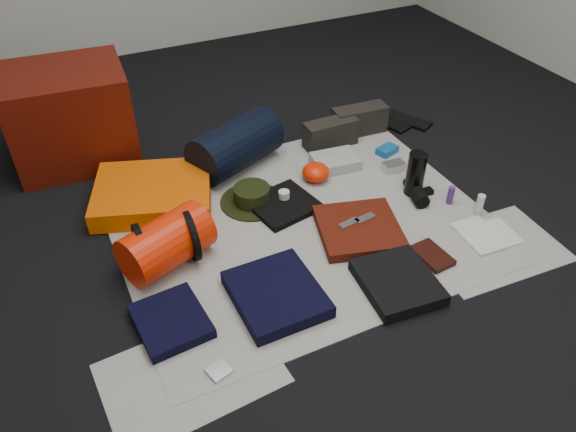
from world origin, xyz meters
name	(u,v)px	position (x,y,z in m)	size (l,w,h in m)	color
floor	(302,225)	(0.00, 0.00, -0.01)	(4.50, 4.50, 0.02)	black
newspaper_mat	(302,223)	(0.00, 0.00, 0.00)	(1.60, 1.30, 0.01)	beige
newspaper_sheet_front_left	(191,373)	(-0.70, -0.55, 0.00)	(0.58, 0.40, 0.00)	beige
newspaper_sheet_front_right	(492,248)	(0.65, -0.50, 0.00)	(0.58, 0.40, 0.00)	beige
red_cabinet	(71,116)	(-0.79, 1.00, 0.24)	(0.57, 0.48, 0.48)	#541006
sleeping_pad	(153,193)	(-0.55, 0.44, 0.05)	(0.53, 0.43, 0.10)	#ED5A02
stuff_sack	(166,243)	(-0.61, 0.01, 0.11)	(0.21, 0.21, 0.36)	red
sack_strap_left	(142,250)	(-0.71, 0.01, 0.11)	(0.22, 0.22, 0.03)	black
sack_strap_right	(190,235)	(-0.51, 0.01, 0.11)	(0.22, 0.22, 0.03)	black
navy_duffel	(235,146)	(-0.10, 0.55, 0.13)	(0.24, 0.24, 0.46)	black
boonie_brim	(252,201)	(-0.14, 0.24, 0.01)	(0.30, 0.30, 0.01)	black
boonie_crown	(252,194)	(-0.14, 0.24, 0.05)	(0.17, 0.17, 0.07)	black
hiking_boot_left	(330,133)	(0.43, 0.53, 0.08)	(0.29, 0.11, 0.14)	black
hiking_boot_right	(360,120)	(0.65, 0.58, 0.08)	(0.30, 0.11, 0.15)	black
flip_flop_left	(387,122)	(0.85, 0.60, 0.01)	(0.10, 0.27, 0.01)	black
flip_flop_right	(406,120)	(0.97, 0.58, 0.01)	(0.11, 0.29, 0.02)	black
trousers_navy_a	(171,321)	(-0.70, -0.32, 0.03)	(0.24, 0.27, 0.04)	black
trousers_navy_b	(276,294)	(-0.30, -0.37, 0.03)	(0.32, 0.36, 0.06)	black
trousers_charcoal	(398,282)	(0.16, -0.51, 0.03)	(0.28, 0.32, 0.05)	black
black_tshirt	(283,205)	(-0.03, 0.14, 0.02)	(0.28, 0.26, 0.03)	black
red_shirt	(359,229)	(0.19, -0.17, 0.03)	(0.34, 0.34, 0.05)	#4E1408
orange_stuff_sack	(316,172)	(0.21, 0.27, 0.05)	(0.14, 0.14, 0.09)	red
first_aid_pouch	(335,161)	(0.36, 0.34, 0.03)	(0.23, 0.17, 0.06)	#969E96
water_bottle	(416,174)	(0.58, -0.02, 0.11)	(0.09, 0.09, 0.22)	black
speaker	(416,192)	(0.57, -0.07, 0.04)	(0.07, 0.07, 0.18)	black
compact_camera	(393,166)	(0.60, 0.18, 0.03)	(0.11, 0.07, 0.04)	silver
cyan_case	(387,150)	(0.67, 0.33, 0.02)	(0.11, 0.07, 0.04)	#0E5690
toiletry_purple	(451,195)	(0.69, -0.17, 0.05)	(0.03, 0.03, 0.09)	#472371
toiletry_clear	(480,205)	(0.75, -0.29, 0.06)	(0.03, 0.03, 0.10)	silver
paperback_book	(432,256)	(0.38, -0.44, 0.02)	(0.11, 0.17, 0.02)	black
map_booklet	(479,235)	(0.65, -0.42, 0.01)	(0.15, 0.22, 0.01)	silver
map_printout	(498,233)	(0.74, -0.44, 0.01)	(0.14, 0.18, 0.01)	silver
sunglasses	(423,192)	(0.61, -0.06, 0.02)	(0.10, 0.04, 0.03)	black
key_cluster	(219,370)	(-0.61, -0.59, 0.01)	(0.07, 0.07, 0.01)	silver
tape_roll	(284,195)	(-0.01, 0.17, 0.05)	(0.05, 0.05, 0.04)	silver
energy_bar_a	(349,224)	(0.15, -0.15, 0.06)	(0.10, 0.04, 0.01)	silver
energy_bar_b	(365,219)	(0.23, -0.15, 0.06)	(0.10, 0.04, 0.01)	silver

